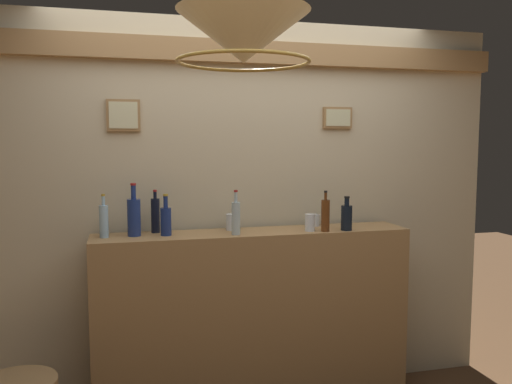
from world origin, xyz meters
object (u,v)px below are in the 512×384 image
object	(u,v)px
glass_tumbler_rocks	(314,220)
liquor_bottle_vodka	(155,215)
liquor_bottle_vermouth	(166,220)
liquor_bottle_brandy	(347,217)
liquor_bottle_mezcal	(236,217)
glass_tumbler_highball	(232,222)
liquor_bottle_rye	(104,220)
liquor_bottle_bourbon	(134,216)
pendant_lamp	(243,39)
glass_tumbler_shot	(310,223)
liquor_bottle_gin	(325,215)

from	to	relation	value
glass_tumbler_rocks	liquor_bottle_vodka	bearing A→B (deg)	179.90
liquor_bottle_vodka	liquor_bottle_vermouth	xyz separation A→B (m)	(0.05, -0.12, -0.02)
liquor_bottle_brandy	liquor_bottle_vermouth	xyz separation A→B (m)	(-1.11, 0.10, 0.01)
liquor_bottle_vermouth	liquor_bottle_vodka	bearing A→B (deg)	114.98
liquor_bottle_mezcal	liquor_bottle_vodka	bearing A→B (deg)	157.79
liquor_bottle_brandy	glass_tumbler_highball	world-z (taller)	liquor_bottle_brandy
liquor_bottle_rye	liquor_bottle_vermouth	size ratio (longest dim) A/B	1.03
liquor_bottle_bourbon	liquor_bottle_brandy	bearing A→B (deg)	-5.83
liquor_bottle_mezcal	liquor_bottle_vermouth	bearing A→B (deg)	169.86
liquor_bottle_mezcal	liquor_bottle_rye	xyz separation A→B (m)	(-0.76, 0.09, -0.00)
liquor_bottle_mezcal	liquor_bottle_bourbon	distance (m)	0.60
liquor_bottle_brandy	glass_tumbler_rocks	bearing A→B (deg)	122.85
liquor_bottle_mezcal	liquor_bottle_vodka	distance (m)	0.50
liquor_bottle_vermouth	pendant_lamp	bearing A→B (deg)	-70.40
pendant_lamp	glass_tumbler_highball	bearing A→B (deg)	81.57
liquor_bottle_bourbon	glass_tumbler_rocks	bearing A→B (deg)	4.02
liquor_bottle_rye	liquor_bottle_bourbon	xyz separation A→B (m)	(0.17, 0.01, 0.02)
liquor_bottle_bourbon	liquor_bottle_vermouth	distance (m)	0.19
liquor_bottle_brandy	pendant_lamp	bearing A→B (deg)	-139.44
liquor_bottle_brandy	liquor_bottle_vodka	bearing A→B (deg)	169.53
liquor_bottle_brandy	glass_tumbler_highball	size ratio (longest dim) A/B	2.13
glass_tumbler_shot	pendant_lamp	world-z (taller)	pendant_lamp
glass_tumbler_shot	liquor_bottle_vodka	bearing A→B (deg)	168.87
pendant_lamp	liquor_bottle_vermouth	bearing A→B (deg)	109.60
pendant_lamp	glass_tumbler_rocks	bearing A→B (deg)	53.24
liquor_bottle_rye	pendant_lamp	distance (m)	1.38
liquor_bottle_mezcal	glass_tumbler_highball	distance (m)	0.17
liquor_bottle_vermouth	glass_tumbler_highball	size ratio (longest dim) A/B	2.46
liquor_bottle_mezcal	pendant_lamp	bearing A→B (deg)	-99.41
glass_tumbler_shot	liquor_bottle_vermouth	bearing A→B (deg)	175.58
liquor_bottle_bourbon	glass_tumbler_shot	distance (m)	1.07
liquor_bottle_brandy	liquor_bottle_bourbon	xyz separation A→B (m)	(-1.29, 0.13, 0.03)
liquor_bottle_bourbon	glass_tumbler_shot	world-z (taller)	liquor_bottle_bourbon
liquor_bottle_gin	glass_tumbler_highball	xyz separation A→B (m)	(-0.55, 0.19, -0.05)
liquor_bottle_mezcal	liquor_bottle_bourbon	world-z (taller)	liquor_bottle_bourbon
liquor_bottle_vodka	liquor_bottle_gin	bearing A→B (deg)	-12.08
liquor_bottle_vodka	glass_tumbler_highball	distance (m)	0.48
liquor_bottle_rye	glass_tumbler_rocks	xyz separation A→B (m)	(1.32, 0.09, -0.06)
liquor_bottle_brandy	glass_tumbler_highball	distance (m)	0.72
liquor_bottle_brandy	glass_tumbler_shot	xyz separation A→B (m)	(-0.23, 0.03, -0.03)
liquor_bottle_brandy	glass_tumbler_shot	world-z (taller)	liquor_bottle_brandy
liquor_bottle_rye	glass_tumbler_rocks	distance (m)	1.33
glass_tumbler_shot	liquor_bottle_rye	bearing A→B (deg)	175.88
liquor_bottle_brandy	liquor_bottle_vermouth	size ratio (longest dim) A/B	0.87
liquor_bottle_vodka	glass_tumbler_shot	bearing A→B (deg)	-11.13
liquor_bottle_vodka	pendant_lamp	world-z (taller)	pendant_lamp
liquor_bottle_mezcal	liquor_bottle_bourbon	xyz separation A→B (m)	(-0.59, 0.11, 0.01)
liquor_bottle_rye	liquor_bottle_vermouth	distance (m)	0.35
liquor_bottle_vodka	liquor_bottle_vermouth	distance (m)	0.13
liquor_bottle_gin	glass_tumbler_rocks	bearing A→B (deg)	88.57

